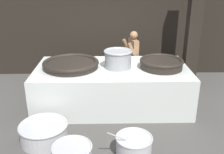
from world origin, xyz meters
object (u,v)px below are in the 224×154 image
Objects in this scene: cook at (133,57)px; giant_wok_near at (71,64)px; prep_bowl_vegetables at (134,145)px; giant_wok_far at (161,63)px; prep_bowl_extra at (44,132)px; stock_pot at (118,59)px.

giant_wok_near is at bearing 23.48° from cook.
prep_bowl_vegetables is at bearing -56.86° from giant_wok_near.
giant_wok_near is 2.25m from giant_wok_far.
giant_wok_near is 1.41× the size of prep_bowl_extra.
stock_pot reaches higher than giant_wok_near.
stock_pot is at bearing 45.42° from prep_bowl_extra.
stock_pot is at bearing 95.84° from prep_bowl_vegetables.
giant_wok_near is 1.98× the size of stock_pot.
cook is 3.50m from prep_bowl_vegetables.
prep_bowl_vegetables is (1.39, -2.12, -0.90)m from giant_wok_near.
giant_wok_near reaches higher than prep_bowl_vegetables.
cook reaches higher than giant_wok_near.
prep_bowl_vegetables is at bearing 70.76° from cook.
giant_wok_far is at bearing 67.22° from prep_bowl_vegetables.
stock_pot is at bearing 177.06° from giant_wok_far.
giant_wok_near is 1.18m from stock_pot.
cook reaches higher than stock_pot.
cook is at bearing 69.10° from stock_pot.
prep_bowl_extra is (-1.57, -1.60, -1.05)m from stock_pot.
giant_wok_far is 1.09× the size of prep_bowl_extra.
stock_pot is (-1.07, 0.06, 0.11)m from giant_wok_far.
stock_pot reaches higher than giant_wok_far.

